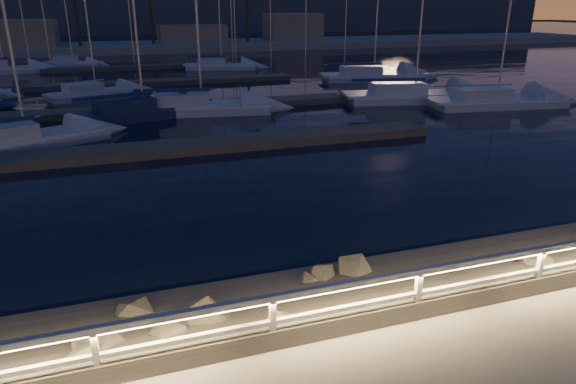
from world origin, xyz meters
The scene contains 17 objects.
ground centered at (0.00, 0.00, 0.00)m, with size 400.00×400.00×0.00m, color gray.
harbor_water centered at (0.00, 31.22, -0.97)m, with size 400.00×440.00×0.60m.
guard_rail centered at (-0.07, 0.00, 0.77)m, with size 44.11×0.12×1.06m.
riprap centered at (1.20, 1.38, -0.19)m, with size 38.23×3.21×1.47m.
floating_docks centered at (0.00, 32.50, -0.40)m, with size 22.00×36.00×0.40m.
far_shore centered at (-0.12, 74.05, 0.29)m, with size 160.00×14.00×5.20m.
distant_hills centered at (-22.13, 133.69, 4.74)m, with size 230.00×37.50×18.00m.
sailboat_b centered at (-8.68, 19.10, -0.16)m, with size 8.06×5.24×13.43m.
sailboat_c centered at (-2.93, 24.38, -0.14)m, with size 9.32×5.14×15.25m.
sailboat_d centered at (19.74, 20.59, -0.14)m, with size 9.87×4.21×16.18m.
sailboat_g centered at (0.63, 24.74, -0.14)m, with size 9.39×4.12×15.42m.
sailboat_h centered at (15.60, 24.13, -0.12)m, with size 10.53×5.15×17.17m.
sailboat_j centered at (-5.69, 32.81, -0.19)m, with size 7.26×4.47×12.02m.
sailboat_k centered at (6.58, 47.27, -0.18)m, with size 8.10×4.44×13.27m.
sailboat_l centered at (17.91, 34.75, -0.14)m, with size 9.94×4.47×16.25m.
sailboat_m centered at (-8.36, 55.06, -0.20)m, with size 6.41×3.77×10.62m.
sailboat_n centered at (-14.59, 50.62, -0.14)m, with size 8.44×3.58×13.95m.
Camera 1 is at (-4.25, -7.53, 5.88)m, focal length 32.00 mm.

